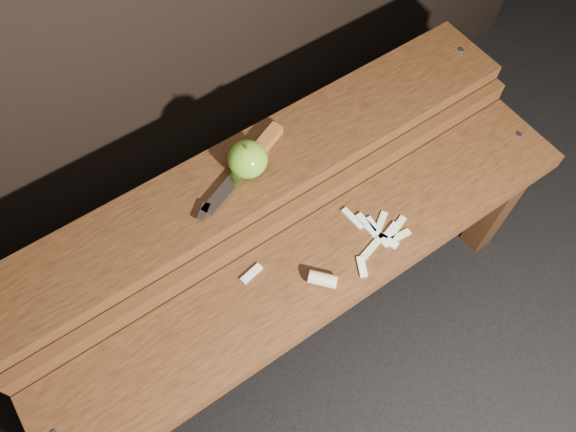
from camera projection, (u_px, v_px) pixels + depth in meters
ground at (301, 315)px, 1.50m from camera, size 60.00×60.00×0.00m
bench_front_tier at (321, 281)px, 1.17m from camera, size 1.20×0.20×0.42m
bench_rear_tier at (260, 189)px, 1.20m from camera, size 1.20×0.21×0.50m
apple at (248, 159)px, 1.09m from camera, size 0.08×0.08×0.08m
knife at (254, 156)px, 1.13m from camera, size 0.26×0.12×0.02m
apple_scraps at (346, 257)px, 1.11m from camera, size 0.36×0.15×0.03m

